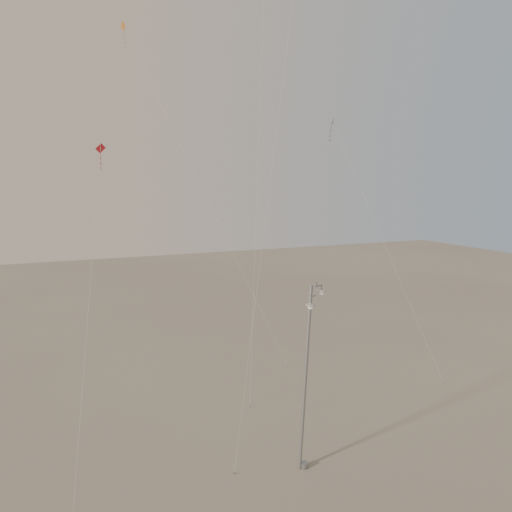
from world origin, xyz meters
name	(u,v)px	position (x,y,z in m)	size (l,w,h in m)	color
ground	(301,467)	(0.00, 0.00, 0.00)	(160.00, 160.00, 0.00)	gray
street_lamp	(308,372)	(0.25, -0.15, 5.42)	(1.61, 1.04, 10.18)	gray
kite_1	(288,43)	(1.10, 4.16, 22.95)	(6.29, 4.82, 30.35)	#2C2824
kite_2	(263,13)	(5.83, 18.14, 29.13)	(7.15, 13.13, 36.03)	#AB631C
kite_3	(94,233)	(-9.49, 6.51, 12.47)	(3.44, 10.50, 17.53)	maroon
kite_4	(359,186)	(10.46, 10.38, 14.96)	(6.74, 6.68, 20.11)	#2C2824
kite_5	(160,103)	(-1.91, 22.98, 22.06)	(10.63, 12.69, 29.40)	#AB631C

